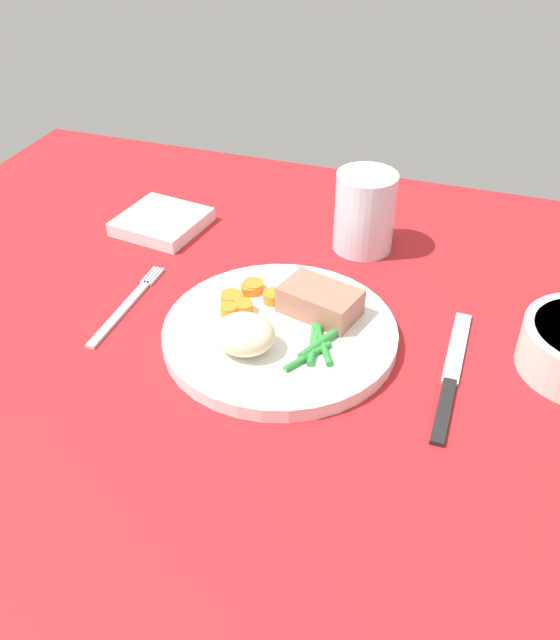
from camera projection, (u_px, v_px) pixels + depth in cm
name	position (u px, v px, depth cm)	size (l,w,h in cm)	color
dining_table	(304.00, 361.00, 72.52)	(120.00, 90.00, 2.00)	red
dinner_plate	(280.00, 333.00, 73.44)	(25.12, 25.12, 1.60)	white
meat_portion	(321.00, 301.00, 74.14)	(8.34, 5.19, 3.06)	#A86B56
mashed_potatoes	(244.00, 334.00, 68.98)	(6.34, 5.64, 3.82)	beige
carrot_slices	(246.00, 298.00, 76.30)	(6.72, 7.50, 1.29)	orange
green_beans	(318.00, 343.00, 70.32)	(4.73, 10.16, 0.87)	#2D8C38
fork	(126.00, 306.00, 78.38)	(1.44, 16.60, 0.40)	silver
knife	(451.00, 376.00, 68.89)	(1.70, 20.50, 0.64)	black
water_glass	(364.00, 217.00, 86.58)	(7.63, 7.63, 10.20)	silver
napkin	(162.00, 222.00, 92.61)	(10.53, 10.37, 1.81)	white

